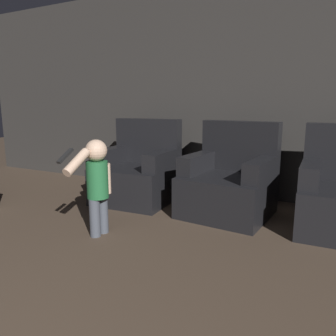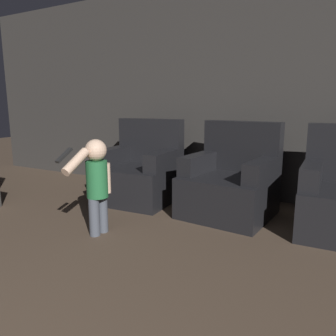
% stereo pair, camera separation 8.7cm
% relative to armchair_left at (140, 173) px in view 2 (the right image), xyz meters
% --- Properties ---
extents(wall_back, '(8.40, 0.05, 2.60)m').
position_rel_armchair_left_xyz_m(wall_back, '(0.89, 0.72, 0.97)').
color(wall_back, '#33302D').
rests_on(wall_back, ground_plane).
extents(armchair_left, '(0.88, 0.86, 0.96)m').
position_rel_armchair_left_xyz_m(armchair_left, '(0.00, 0.00, 0.00)').
color(armchair_left, black).
rests_on(armchair_left, ground_plane).
extents(armchair_middle, '(0.91, 0.89, 0.96)m').
position_rel_armchair_left_xyz_m(armchair_middle, '(1.12, -0.00, 0.00)').
color(armchair_middle, black).
rests_on(armchair_middle, ground_plane).
extents(person_toddler, '(0.19, 0.58, 0.84)m').
position_rel_armchair_left_xyz_m(person_toddler, '(0.26, -1.08, 0.17)').
color(person_toddler, '#474C56').
rests_on(person_toddler, ground_plane).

